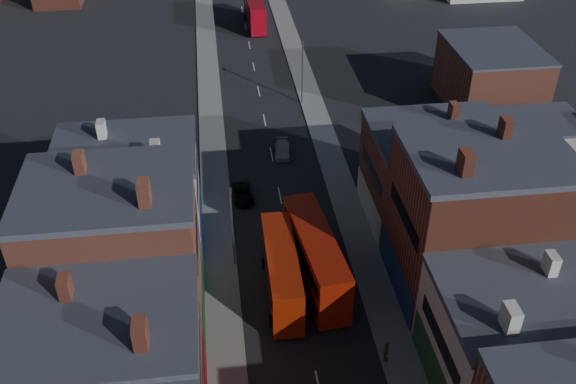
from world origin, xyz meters
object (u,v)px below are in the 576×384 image
object	(u,v)px
bus_0	(282,272)
car_3	(282,150)
bus_1	(316,257)
bus_2	(255,12)
car_2	(242,194)
ped_3	(386,352)

from	to	relation	value
bus_0	car_3	world-z (taller)	bus_0
bus_0	bus_1	xyz separation A→B (m)	(3.00, 1.10, 0.29)
bus_0	bus_1	bearing A→B (deg)	20.81
bus_1	bus_2	xyz separation A→B (m)	(0.03, 60.71, -0.30)
car_2	bus_0	bearing A→B (deg)	-85.53
bus_2	car_2	distance (m)	47.99
bus_1	ped_3	distance (m)	10.09
bus_2	car_3	distance (m)	39.72
car_3	ped_3	size ratio (longest dim) A/B	2.23
bus_2	car_3	bearing A→B (deg)	-92.32
bus_1	bus_2	world-z (taller)	bus_1
bus_1	car_2	xyz separation A→B (m)	(-5.30, 13.05, -2.19)
bus_1	car_3	bearing A→B (deg)	84.51
bus_1	bus_0	bearing A→B (deg)	-166.16
bus_1	car_3	xyz separation A→B (m)	(-0.30, 21.04, -2.19)
car_3	ped_3	bearing A→B (deg)	-76.46
ped_3	car_3	bearing A→B (deg)	28.76
bus_1	car_3	size ratio (longest dim) A/B	3.03
ped_3	bus_0	bearing A→B (deg)	61.10
bus_0	car_2	bearing A→B (deg)	99.89
bus_1	car_2	world-z (taller)	bus_1
bus_2	bus_0	bearing A→B (deg)	-94.65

